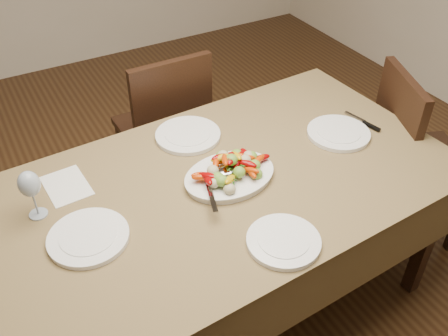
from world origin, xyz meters
TOP-DOWN VIEW (x-y plane):
  - dining_table at (0.10, 0.16)m, footprint 1.89×1.14m
  - chair_far at (0.19, 1.02)m, footprint 0.42×0.42m
  - chair_right at (1.22, 0.11)m, footprint 0.55×0.55m
  - serving_platter at (0.13, 0.16)m, footprint 0.37×0.28m
  - roasted_vegetables at (0.13, 0.16)m, footprint 0.30×0.21m
  - serving_spoon at (0.06, 0.12)m, footprint 0.28×0.15m
  - plate_left at (-0.45, 0.12)m, footprint 0.27×0.27m
  - plate_right at (0.69, 0.19)m, footprint 0.27×0.27m
  - plate_far at (0.11, 0.50)m, footprint 0.28×0.28m
  - plate_near at (0.12, -0.22)m, footprint 0.25×0.25m
  - wine_glass at (-0.57, 0.32)m, footprint 0.08×0.08m
  - menu_card at (-0.44, 0.43)m, footprint 0.16×0.22m
  - table_knife at (0.85, 0.20)m, footprint 0.06×0.20m

SIDE VIEW (x-z plane):
  - dining_table at x=0.10m, z-range 0.00..0.76m
  - chair_far at x=0.19m, z-range 0.00..0.95m
  - chair_right at x=1.22m, z-range 0.00..0.95m
  - menu_card at x=-0.44m, z-range 0.76..0.76m
  - table_knife at x=0.85m, z-range 0.76..0.77m
  - plate_left at x=-0.45m, z-range 0.76..0.78m
  - plate_right at x=0.69m, z-range 0.76..0.78m
  - plate_far at x=0.11m, z-range 0.76..0.78m
  - plate_near at x=0.12m, z-range 0.76..0.78m
  - serving_platter at x=0.13m, z-range 0.76..0.78m
  - serving_spoon at x=0.06m, z-range 0.79..0.82m
  - roasted_vegetables at x=0.13m, z-range 0.78..0.87m
  - wine_glass at x=-0.57m, z-range 0.76..0.96m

